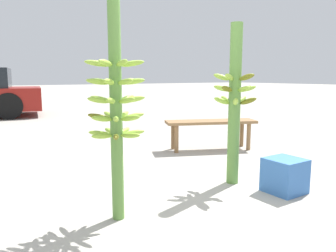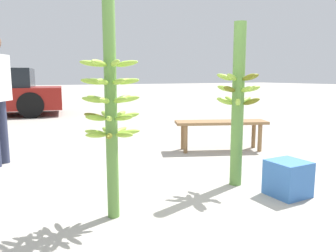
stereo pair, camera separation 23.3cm
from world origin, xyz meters
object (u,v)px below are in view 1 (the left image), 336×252
banana_stalk_left (116,107)px  produce_crate (285,175)px  banana_stalk_center (235,102)px  market_bench (211,125)px

banana_stalk_left → produce_crate: size_ratio=5.06×
banana_stalk_left → banana_stalk_center: size_ratio=1.02×
banana_stalk_left → produce_crate: bearing=-12.0°
market_bench → produce_crate: bearing=-86.0°
banana_stalk_center → produce_crate: (0.21, -0.47, -0.67)m
banana_stalk_center → market_bench: (0.83, 1.31, -0.47)m
banana_stalk_left → market_bench: size_ratio=1.20×
market_bench → produce_crate: 1.90m
banana_stalk_center → market_bench: bearing=57.7°
produce_crate → market_bench: bearing=71.0°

